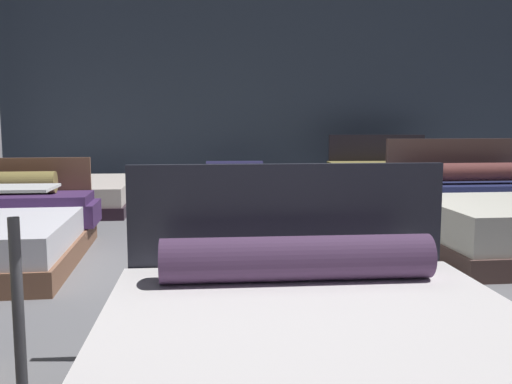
{
  "coord_description": "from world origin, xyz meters",
  "views": [
    {
      "loc": [
        -0.47,
        -4.38,
        1.18
      ],
      "look_at": [
        0.05,
        0.9,
        0.51
      ],
      "focal_mm": 39.78,
      "sensor_mm": 36.0,
      "label": 1
    }
  ],
  "objects_px": {
    "bed_5": "(497,221)",
    "price_sign": "(21,354)",
    "bed_4": "(259,232)",
    "bed_7": "(237,191)",
    "bed_6": "(73,195)",
    "bed_8": "(393,186)"
  },
  "relations": [
    {
      "from": "bed_5",
      "to": "price_sign",
      "type": "height_order",
      "value": "bed_5"
    },
    {
      "from": "bed_4",
      "to": "bed_7",
      "type": "height_order",
      "value": "bed_7"
    },
    {
      "from": "bed_5",
      "to": "bed_6",
      "type": "height_order",
      "value": "bed_5"
    },
    {
      "from": "bed_5",
      "to": "bed_6",
      "type": "bearing_deg",
      "value": 145.41
    },
    {
      "from": "bed_7",
      "to": "bed_8",
      "type": "height_order",
      "value": "bed_8"
    },
    {
      "from": "bed_8",
      "to": "bed_6",
      "type": "bearing_deg",
      "value": -177.41
    },
    {
      "from": "bed_5",
      "to": "bed_7",
      "type": "relative_size",
      "value": 0.98
    },
    {
      "from": "bed_7",
      "to": "price_sign",
      "type": "bearing_deg",
      "value": -100.68
    },
    {
      "from": "bed_4",
      "to": "price_sign",
      "type": "bearing_deg",
      "value": -110.0
    },
    {
      "from": "bed_4",
      "to": "bed_8",
      "type": "relative_size",
      "value": 1.02
    },
    {
      "from": "bed_6",
      "to": "bed_8",
      "type": "distance_m",
      "value": 4.48
    },
    {
      "from": "bed_4",
      "to": "bed_5",
      "type": "distance_m",
      "value": 2.22
    },
    {
      "from": "bed_6",
      "to": "bed_7",
      "type": "bearing_deg",
      "value": -0.12
    },
    {
      "from": "bed_6",
      "to": "bed_8",
      "type": "bearing_deg",
      "value": -0.21
    },
    {
      "from": "bed_5",
      "to": "price_sign",
      "type": "distance_m",
      "value": 4.43
    },
    {
      "from": "bed_4",
      "to": "price_sign",
      "type": "relative_size",
      "value": 2.31
    },
    {
      "from": "bed_7",
      "to": "bed_8",
      "type": "relative_size",
      "value": 0.95
    },
    {
      "from": "bed_4",
      "to": "bed_8",
      "type": "bearing_deg",
      "value": 55.5
    },
    {
      "from": "bed_4",
      "to": "bed_6",
      "type": "bearing_deg",
      "value": 127.9
    },
    {
      "from": "bed_8",
      "to": "bed_5",
      "type": "bearing_deg",
      "value": -88.4
    },
    {
      "from": "bed_6",
      "to": "bed_7",
      "type": "height_order",
      "value": "bed_7"
    },
    {
      "from": "bed_8",
      "to": "bed_7",
      "type": "bearing_deg",
      "value": -177.5
    }
  ]
}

